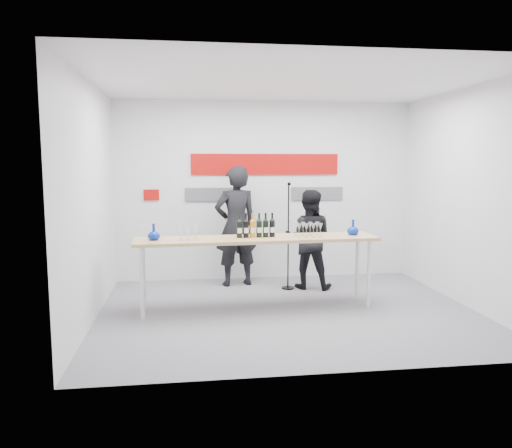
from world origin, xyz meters
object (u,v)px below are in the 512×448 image
at_px(mic_stand, 288,257).
at_px(tasting_table, 257,243).
at_px(presenter_right, 309,239).
at_px(presenter_left, 236,226).

bearing_deg(mic_stand, tasting_table, -147.11).
bearing_deg(mic_stand, presenter_right, -19.94).
height_order(presenter_left, presenter_right, presenter_left).
bearing_deg(presenter_right, tasting_table, 63.92).
relative_size(presenter_left, presenter_right, 1.24).
height_order(tasting_table, presenter_left, presenter_left).
bearing_deg(presenter_left, mic_stand, 143.35).
height_order(presenter_left, mic_stand, presenter_left).
relative_size(tasting_table, presenter_left, 1.70).
xyz_separation_m(tasting_table, mic_stand, (0.63, 0.97, -0.39)).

